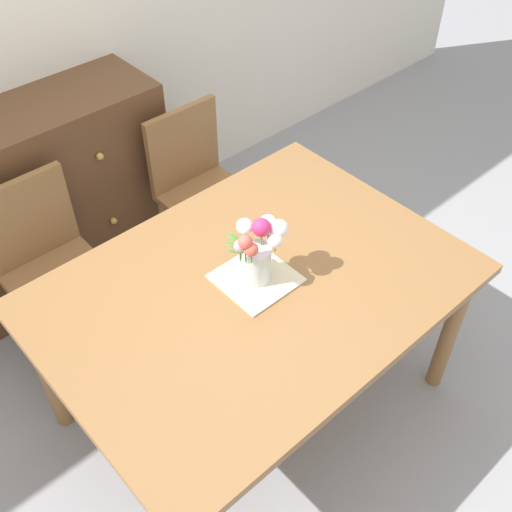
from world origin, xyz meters
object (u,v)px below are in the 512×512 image
(dining_table, at_px, (254,299))
(chair_left, at_px, (48,260))
(chair_right, at_px, (199,182))
(flower_vase, at_px, (258,248))
(dresser, at_px, (33,206))

(dining_table, relative_size, chair_left, 1.74)
(dining_table, xyz_separation_m, chair_right, (0.43, 0.91, -0.17))
(chair_left, distance_m, flower_vase, 1.09)
(dresser, bearing_deg, chair_left, -108.19)
(dining_table, xyz_separation_m, chair_left, (-0.43, 0.91, -0.17))
(dresser, xyz_separation_m, flower_vase, (0.33, -1.31, 0.43))
(chair_right, xyz_separation_m, dresser, (-0.72, 0.42, -0.02))
(dining_table, xyz_separation_m, flower_vase, (0.04, 0.02, 0.24))
(dining_table, relative_size, dresser, 1.12)
(chair_right, bearing_deg, flower_vase, 66.23)
(chair_right, xyz_separation_m, flower_vase, (-0.39, -0.89, 0.41))
(dresser, bearing_deg, dining_table, -77.62)
(chair_left, bearing_deg, dining_table, 115.26)
(flower_vase, bearing_deg, chair_left, 117.46)
(chair_right, relative_size, dresser, 0.64)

